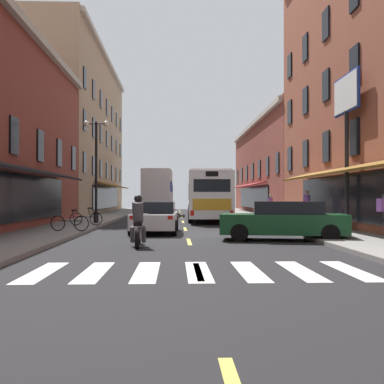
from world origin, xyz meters
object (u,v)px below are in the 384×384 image
Objects in this scene: box_truck at (158,192)px; motorcycle_rider at (138,224)px; bicycle_near at (70,223)px; billboard_sign at (347,112)px; street_lamp_twin at (96,166)px; sedan_near at (160,205)px; pedestrian_far at (307,206)px; sedan_mid at (284,220)px; bicycle_mid at (86,218)px; transit_bus at (208,195)px; sedan_far at (155,217)px; pedestrian_mid at (270,205)px.

motorcycle_rider is at bearing -89.29° from box_truck.
box_truck is at bearing 82.25° from bicycle_near.
billboard_sign is 13.52m from street_lamp_twin.
box_truck is 10.56m from sedan_near.
box_truck reaches higher than sedan_near.
pedestrian_far is 11.75m from street_lamp_twin.
sedan_mid is 12.68m from street_lamp_twin.
box_truck is at bearing 80.37° from bicycle_mid.
transit_bus is (-5.35, 11.14, -3.65)m from billboard_sign.
box_truck is (-9.06, 21.55, -3.32)m from billboard_sign.
transit_bus is 8.42m from pedestrian_far.
sedan_mid is at bearing -35.92° from sedan_far.
transit_bus reaches higher than pedestrian_far.
transit_bus reaches higher than motorcycle_rider.
transit_bus reaches higher than sedan_far.
sedan_near is 37.16m from motorcycle_rider.
street_lamp_twin is at bearing 106.28° from motorcycle_rider.
sedan_far is 2.38× the size of pedestrian_far.
sedan_mid reaches higher than bicycle_mid.
billboard_sign is 9.64m from sedan_far.
sedan_near reaches higher than sedan_mid.
sedan_mid is at bearing -82.85° from transit_bus.
motorcycle_rider reaches higher than sedan_far.
box_truck reaches higher than bicycle_near.
transit_bus is at bearing 78.26° from motorcycle_rider.
street_lamp_twin is at bearing -141.85° from transit_bus.
box_truck is 4.52× the size of bicycle_mid.
pedestrian_mid is at bearing 37.97° from street_lamp_twin.
box_truck reaches higher than pedestrian_mid.
sedan_near is at bearing 99.13° from sedan_mid.
billboard_sign is 4.01× the size of bicycle_mid.
motorcycle_rider is at bearing -69.20° from bicycle_mid.
motorcycle_rider is 21.92m from pedestrian_mid.
sedan_mid is 5.53m from motorcycle_rider.
bicycle_near is at bearing 123.89° from motorcycle_rider.
bicycle_mid is at bearing 137.42° from sedan_far.
pedestrian_far reaches higher than pedestrian_mid.
billboard_sign is 0.89× the size of box_truck.
street_lamp_twin is at bearing 122.27° from sedan_far.
bicycle_mid is (-12.09, 3.71, -4.85)m from billboard_sign.
motorcycle_rider is at bearing -73.72° from street_lamp_twin.
box_truck is at bearing 112.81° from billboard_sign.
billboard_sign reaches higher than sedan_mid.
motorcycle_rider is (-5.18, -1.94, -0.02)m from sedan_mid.
sedan_near is (-0.15, 10.48, -1.31)m from box_truck.
pedestrian_mid is at bearing 43.87° from bicycle_mid.
transit_bus is at bearing 115.65° from billboard_sign.
billboard_sign is 12.89m from transit_bus.
street_lamp_twin is at bearing 153.58° from billboard_sign.
motorcycle_rider is at bearing -159.48° from sedan_mid.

